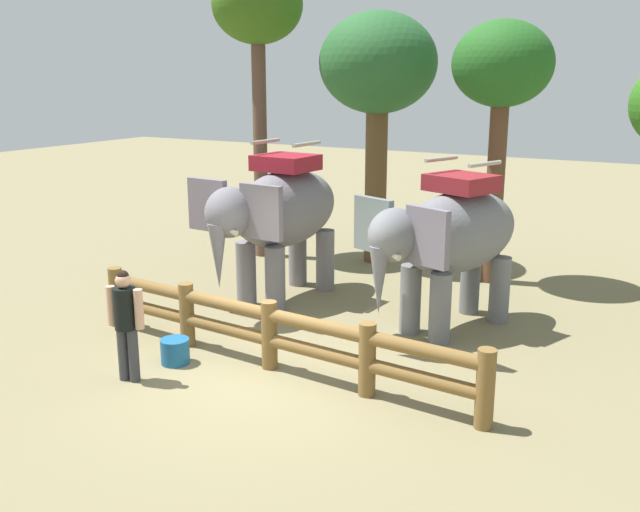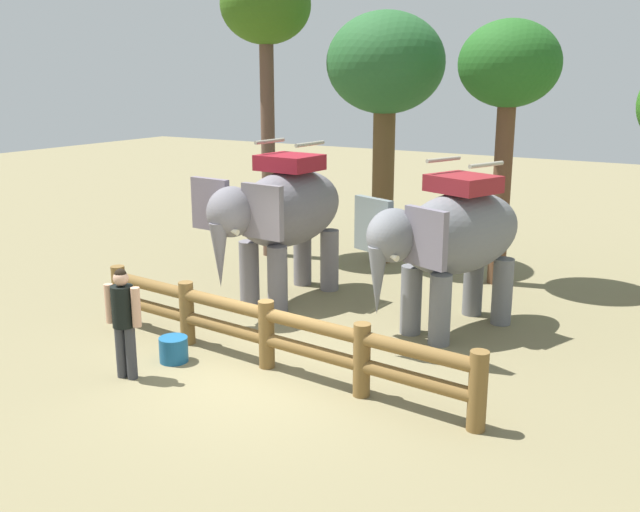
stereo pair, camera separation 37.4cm
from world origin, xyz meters
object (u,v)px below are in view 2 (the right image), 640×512
object	(u,v)px
log_fence	(266,329)
tree_far_left	(385,70)
elephant_center	(452,238)
feed_bucket	(174,349)
tourist_woman_in_black	(123,315)
tree_back_center	(266,15)
elephant_near_left	(283,213)
tree_deep_back	(509,73)

from	to	relation	value
log_fence	tree_far_left	size ratio (longest dim) A/B	1.23
elephant_center	feed_bucket	world-z (taller)	elephant_center
tourist_woman_in_black	tree_back_center	world-z (taller)	tree_back_center
tree_far_left	tourist_woman_in_black	bearing A→B (deg)	-91.51
elephant_near_left	tourist_woman_in_black	bearing A→B (deg)	-88.52
log_fence	tree_far_left	xyz separation A→B (m)	(-1.32, 6.56, 3.80)
tree_far_left	tree_deep_back	world-z (taller)	tree_far_left
elephant_near_left	tourist_woman_in_black	size ratio (longest dim) A/B	2.18
tourist_woman_in_black	feed_bucket	bearing A→B (deg)	78.40
tourist_woman_in_black	tree_back_center	xyz separation A→B (m)	(-2.42, 7.09, 4.65)
elephant_center	tree_far_left	bearing A→B (deg)	130.12
tree_back_center	tree_deep_back	size ratio (longest dim) A/B	1.25
log_fence	tourist_woman_in_black	bearing A→B (deg)	-138.03
elephant_near_left	tree_back_center	size ratio (longest dim) A/B	0.54
elephant_center	tree_far_left	xyz separation A→B (m)	(-3.09, 3.67, 2.75)
tree_deep_back	feed_bucket	world-z (taller)	tree_deep_back
tourist_woman_in_black	feed_bucket	xyz separation A→B (m)	(0.17, 0.81, -0.76)
tree_far_left	feed_bucket	world-z (taller)	tree_far_left
tree_far_left	tree_back_center	world-z (taller)	tree_back_center
log_fence	elephant_near_left	size ratio (longest dim) A/B	1.93
tree_far_left	tree_back_center	xyz separation A→B (m)	(-2.63, -0.85, 1.21)
elephant_near_left	tourist_woman_in_black	world-z (taller)	elephant_near_left
elephant_near_left	tree_deep_back	xyz separation A→B (m)	(3.21, 3.31, 2.59)
log_fence	elephant_center	distance (m)	3.55
tree_deep_back	feed_bucket	size ratio (longest dim) A/B	12.14
tree_far_left	feed_bucket	distance (m)	8.27
tree_far_left	tree_back_center	bearing A→B (deg)	-162.10
elephant_center	tree_deep_back	size ratio (longest dim) A/B	0.65
log_fence	tourist_woman_in_black	world-z (taller)	tourist_woman_in_black
elephant_near_left	feed_bucket	world-z (taller)	elephant_near_left
elephant_center	tree_back_center	distance (m)	7.50
tourist_woman_in_black	tree_far_left	bearing A→B (deg)	88.49
elephant_near_left	tree_back_center	xyz separation A→B (m)	(-2.31, 2.83, 3.87)
log_fence	elephant_center	bearing A→B (deg)	58.55
tourist_woman_in_black	tree_far_left	xyz separation A→B (m)	(0.21, 7.94, 3.44)
feed_bucket	log_fence	bearing A→B (deg)	22.50
log_fence	tree_far_left	distance (m)	7.69
log_fence	feed_bucket	world-z (taller)	log_fence
tree_deep_back	feed_bucket	xyz separation A→B (m)	(-2.93, -6.76, -4.14)
elephant_center	feed_bucket	bearing A→B (deg)	-132.17
tree_back_center	tree_deep_back	world-z (taller)	tree_back_center
tree_far_left	tree_deep_back	xyz separation A→B (m)	(2.89, -0.36, -0.07)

